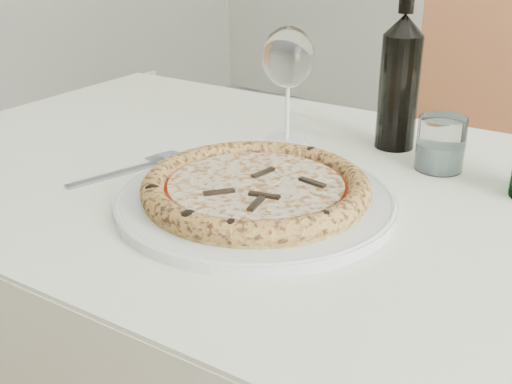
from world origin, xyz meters
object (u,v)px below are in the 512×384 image
(wine_bottle, at_px, (400,80))
(wine_glass, at_px, (288,60))
(chair_far, at_px, (486,165))
(tumbler, at_px, (440,147))
(plate, at_px, (256,200))
(pizza, at_px, (256,188))
(dining_table, at_px, (297,243))

(wine_bottle, bearing_deg, wine_glass, -151.40)
(chair_far, height_order, tumbler, chair_far)
(plate, height_order, wine_bottle, wine_bottle)
(plate, xyz_separation_m, wine_glass, (-0.12, 0.24, 0.13))
(pizza, bearing_deg, chair_far, 89.56)
(plate, bearing_deg, wine_glass, 116.61)
(chair_far, bearing_deg, tumbler, -79.00)
(tumbler, bearing_deg, chair_far, 101.00)
(pizza, distance_m, tumbler, 0.31)
(dining_table, distance_m, chair_far, 0.84)
(wine_bottle, bearing_deg, chair_far, 92.76)
(dining_table, bearing_deg, wine_bottle, 80.78)
(wine_glass, distance_m, wine_bottle, 0.18)
(chair_far, bearing_deg, dining_table, -90.50)
(plate, xyz_separation_m, pizza, (-0.00, 0.00, 0.02))
(wine_glass, height_order, tumbler, wine_glass)
(pizza, height_order, wine_bottle, wine_bottle)
(dining_table, relative_size, chair_far, 1.50)
(chair_far, relative_size, pizza, 3.11)
(pizza, xyz_separation_m, tumbler, (0.14, 0.27, 0.01))
(dining_table, height_order, plate, plate)
(dining_table, xyz_separation_m, plate, (-0.00, -0.10, 0.11))
(wine_glass, xyz_separation_m, tumbler, (0.26, 0.03, -0.10))
(dining_table, xyz_separation_m, tumbler, (0.14, 0.17, 0.13))
(wine_glass, bearing_deg, dining_table, -49.31)
(plate, relative_size, pizza, 1.23)
(chair_far, distance_m, tumbler, 0.72)
(chair_far, distance_m, wine_bottle, 0.69)
(pizza, relative_size, tumbler, 3.74)
(tumbler, bearing_deg, pizza, -116.24)
(dining_table, xyz_separation_m, wine_bottle, (0.04, 0.22, 0.21))
(wine_glass, bearing_deg, plate, -63.39)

